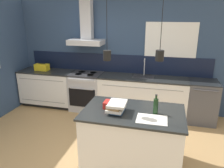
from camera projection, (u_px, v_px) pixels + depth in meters
ground_plane at (88, 151)px, 3.78m from camera, size 16.00×16.00×0.00m
wall_back at (114, 54)px, 5.22m from camera, size 5.60×2.28×2.60m
counter_run_left at (49, 88)px, 5.60m from camera, size 1.36×0.64×0.91m
counter_run_sink at (142, 96)px, 5.03m from camera, size 1.99×0.64×1.31m
oven_range at (87, 91)px, 5.35m from camera, size 0.74×0.66×0.91m
dishwasher at (202, 101)px, 4.73m from camera, size 0.60×0.65×0.91m
kitchen_island at (132, 138)px, 3.34m from camera, size 1.48×0.93×0.91m
bottle_on_island at (156, 106)px, 3.09m from camera, size 0.07×0.07×0.29m
book_stack at (117, 107)px, 3.14m from camera, size 0.27×0.34×0.15m
red_supply_box at (112, 105)px, 3.30m from camera, size 0.24×0.19×0.10m
paper_pile at (152, 119)px, 2.95m from camera, size 0.42×0.31×0.01m
yellow_toolbox at (42, 67)px, 5.46m from camera, size 0.34×0.18×0.19m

